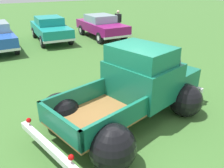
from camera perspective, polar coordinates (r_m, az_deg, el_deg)
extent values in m
plane|color=#3D6B2D|center=(6.13, 3.16, -9.12)|extent=(80.00, 80.00, 0.00)
cylinder|color=black|center=(7.42, 5.96, 0.35)|extent=(0.79, 0.40, 0.76)
cylinder|color=silver|center=(7.42, 5.96, 0.35)|extent=(0.39, 0.31, 0.34)
cylinder|color=black|center=(6.56, 17.61, -4.09)|extent=(0.79, 0.40, 0.76)
cylinder|color=silver|center=(6.56, 17.61, -4.09)|extent=(0.39, 0.31, 0.34)
cylinder|color=black|center=(5.79, -12.50, -7.48)|extent=(0.79, 0.40, 0.76)
cylinder|color=silver|center=(5.79, -12.50, -7.48)|extent=(0.39, 0.31, 0.34)
cylinder|color=black|center=(4.64, -0.40, -15.84)|extent=(0.79, 0.40, 0.76)
cylinder|color=silver|center=(4.64, -0.40, -15.84)|extent=(0.39, 0.31, 0.34)
sphere|color=black|center=(5.79, -12.82, -6.78)|extent=(1.16, 1.16, 0.96)
sphere|color=black|center=(4.57, 0.04, -15.56)|extent=(1.16, 1.16, 0.96)
cube|color=olive|center=(5.29, -3.83, -8.16)|extent=(2.36, 1.99, 0.04)
cube|color=#14664C|center=(5.68, -8.69, -3.28)|extent=(2.01, 0.57, 0.50)
cube|color=#14664C|center=(4.71, 1.96, -9.23)|extent=(2.01, 0.57, 0.50)
cube|color=#14664C|center=(5.77, 3.57, -2.58)|extent=(0.45, 1.51, 0.50)
cube|color=#14664C|center=(4.70, -13.21, -10.07)|extent=(0.45, 1.51, 0.50)
cube|color=#14664C|center=(6.10, 7.54, 1.14)|extent=(1.82, 2.00, 0.95)
cube|color=#14664C|center=(5.79, 7.29, 7.25)|extent=(1.49, 1.77, 0.45)
cube|color=#8CADB7|center=(6.29, 11.03, 8.19)|extent=(0.49, 1.45, 0.38)
cube|color=#14664C|center=(6.98, 12.89, 1.96)|extent=(1.60, 1.87, 0.55)
sphere|color=black|center=(7.42, 5.80, 0.69)|extent=(1.11, 1.11, 0.92)
sphere|color=black|center=(6.53, 17.88, -3.86)|extent=(1.11, 1.11, 0.92)
cube|color=silver|center=(4.77, -16.05, -14.47)|extent=(0.59, 1.95, 0.14)
cube|color=silver|center=(7.53, 14.95, 0.66)|extent=(0.59, 1.95, 0.14)
sphere|color=red|center=(5.28, -20.12, -8.52)|extent=(0.13, 0.13, 0.11)
sphere|color=red|center=(4.12, -10.22, -17.61)|extent=(0.13, 0.13, 0.11)
cylinder|color=black|center=(12.54, -22.78, 8.33)|extent=(0.20, 0.66, 0.66)
cylinder|color=silver|center=(12.54, -22.78, 8.33)|extent=(0.21, 0.30, 0.30)
cylinder|color=black|center=(15.21, -24.43, 10.58)|extent=(0.20, 0.66, 0.66)
cylinder|color=silver|center=(15.21, -24.43, 10.58)|extent=(0.21, 0.30, 0.30)
cylinder|color=black|center=(13.73, -10.40, 11.05)|extent=(0.24, 0.67, 0.66)
cylinder|color=silver|center=(13.73, -10.40, 11.05)|extent=(0.23, 0.31, 0.30)
cylinder|color=black|center=(13.39, -16.99, 10.07)|extent=(0.24, 0.67, 0.66)
cylinder|color=silver|center=(13.39, -16.99, 10.07)|extent=(0.23, 0.31, 0.30)
cylinder|color=black|center=(16.36, -13.28, 12.89)|extent=(0.24, 0.67, 0.66)
cylinder|color=silver|center=(16.36, -13.28, 12.89)|extent=(0.23, 0.31, 0.30)
cylinder|color=black|center=(16.07, -18.87, 12.06)|extent=(0.24, 0.67, 0.66)
cylinder|color=silver|center=(16.07, -18.87, 12.06)|extent=(0.23, 0.31, 0.30)
cube|color=teal|center=(14.79, -15.12, 13.04)|extent=(1.99, 4.44, 0.55)
cube|color=teal|center=(14.88, -15.48, 15.03)|extent=(1.58, 1.91, 0.45)
cube|color=silver|center=(16.89, -16.62, 13.30)|extent=(1.77, 0.22, 0.12)
cube|color=silver|center=(12.81, -12.91, 10.45)|extent=(1.77, 0.22, 0.12)
cylinder|color=black|center=(14.52, 2.92, 12.11)|extent=(0.21, 0.66, 0.66)
cylinder|color=silver|center=(14.52, 2.92, 12.11)|extent=(0.22, 0.30, 0.30)
cylinder|color=black|center=(13.73, -3.10, 11.40)|extent=(0.21, 0.66, 0.66)
cylinder|color=silver|center=(13.73, -3.10, 11.40)|extent=(0.22, 0.30, 0.30)
cylinder|color=black|center=(16.91, -2.24, 13.85)|extent=(0.21, 0.66, 0.66)
cylinder|color=silver|center=(16.91, -2.24, 13.85)|extent=(0.22, 0.30, 0.30)
cylinder|color=black|center=(16.23, -7.60, 13.23)|extent=(0.21, 0.66, 0.66)
cylinder|color=silver|center=(16.23, -7.60, 13.23)|extent=(0.22, 0.30, 0.30)
cube|color=#8C1466|center=(15.25, -2.65, 14.13)|extent=(1.85, 4.39, 0.55)
cube|color=#8CADB7|center=(15.32, -2.99, 16.07)|extent=(1.57, 1.86, 0.45)
cube|color=silver|center=(17.20, -5.96, 14.32)|extent=(1.84, 0.13, 0.12)
cube|color=silver|center=(13.45, 1.58, 11.68)|extent=(1.84, 0.13, 0.12)
cylinder|color=gray|center=(16.43, 1.78, 13.75)|extent=(0.20, 0.20, 0.77)
cylinder|color=gray|center=(16.51, 1.25, 13.81)|extent=(0.20, 0.20, 0.77)
cylinder|color=#26262B|center=(16.36, 1.54, 16.11)|extent=(0.46, 0.46, 0.58)
cylinder|color=#26262B|center=(16.25, 2.25, 16.15)|extent=(0.12, 0.12, 0.55)
cylinder|color=#26262B|center=(16.47, 0.85, 16.27)|extent=(0.12, 0.12, 0.55)
sphere|color=beige|center=(16.31, 1.56, 17.59)|extent=(0.28, 0.28, 0.21)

